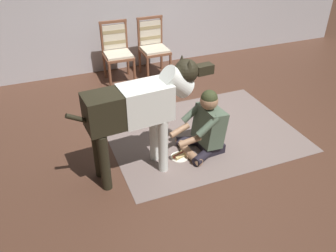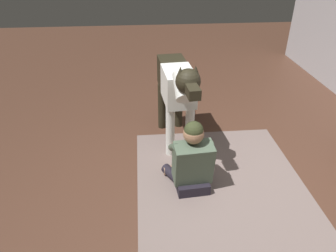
{
  "view_description": "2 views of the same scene",
  "coord_description": "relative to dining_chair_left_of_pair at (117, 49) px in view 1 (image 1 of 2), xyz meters",
  "views": [
    {
      "loc": [
        -1.85,
        -3.26,
        2.59
      ],
      "look_at": [
        -0.68,
        -0.32,
        0.58
      ],
      "focal_mm": 37.44,
      "sensor_mm": 36.0,
      "label": 1
    },
    {
      "loc": [
        2.49,
        -0.64,
        2.35
      ],
      "look_at": [
        -0.56,
        -0.37,
        0.52
      ],
      "focal_mm": 33.72,
      "sensor_mm": 36.0,
      "label": 2
    }
  ],
  "objects": [
    {
      "name": "ground_plane",
      "position": [
        0.56,
        -2.28,
        -0.54
      ],
      "size": [
        15.26,
        15.26,
        0.0
      ],
      "primitive_type": "plane",
      "color": "#4C2F22"
    },
    {
      "name": "area_rug",
      "position": [
        0.58,
        -2.11,
        -0.54
      ],
      "size": [
        2.43,
        1.84,
        0.01
      ],
      "primitive_type": "cube",
      "color": "#73625D",
      "rests_on": "ground"
    },
    {
      "name": "dining_chair_left_of_pair",
      "position": [
        0.0,
        0.0,
        0.0
      ],
      "size": [
        0.47,
        0.47,
        0.98
      ],
      "color": "brown",
      "rests_on": "ground"
    },
    {
      "name": "dining_chair_right_of_pair",
      "position": [
        0.64,
        0.0,
        0.0
      ],
      "size": [
        0.47,
        0.47,
        0.98
      ],
      "color": "brown",
      "rests_on": "ground"
    },
    {
      "name": "person_sitting_on_floor",
      "position": [
        0.43,
        -2.44,
        -0.21
      ],
      "size": [
        0.65,
        0.58,
        0.82
      ],
      "color": "black",
      "rests_on": "ground"
    },
    {
      "name": "large_dog",
      "position": [
        -0.39,
        -2.51,
        0.28
      ],
      "size": [
        1.61,
        0.41,
        1.27
      ],
      "color": "silver",
      "rests_on": "ground"
    },
    {
      "name": "hot_dog_on_plate",
      "position": [
        0.09,
        -2.47,
        -0.52
      ],
      "size": [
        0.22,
        0.22,
        0.06
      ],
      "color": "white",
      "rests_on": "ground"
    }
  ]
}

